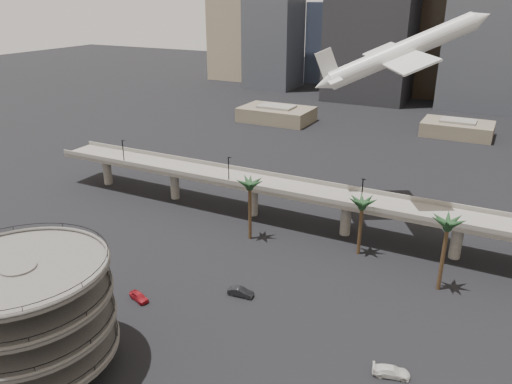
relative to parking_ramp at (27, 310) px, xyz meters
The scene contains 10 objects.
ground 16.79m from the parking_ramp, 17.10° to the left, with size 700.00×700.00×0.00m, color black.
parking_ramp is the anchor object (origin of this frame).
overpass 60.46m from the parking_ramp, 77.57° to the left, with size 130.00×9.30×14.70m.
palm_trees 55.67m from the parking_ramp, 60.95° to the left, with size 42.40×10.40×14.00m.
low_buildings 147.81m from the parking_ramp, 82.26° to the left, with size 135.00×27.50×6.80m.
skyline 224.97m from the parking_ramp, 82.75° to the left, with size 269.00×86.00×110.97m.
airborne_jet 80.94m from the parking_ramp, 67.48° to the left, with size 32.71×31.20×17.63m.
car_a 21.57m from the parking_ramp, 86.65° to the left, with size 1.63×4.06×1.38m, color maroon.
car_b 33.69m from the parking_ramp, 61.25° to the left, with size 1.55×4.44×1.46m, color black.
car_c 48.47m from the parking_ramp, 26.20° to the left, with size 2.01×4.95×1.44m, color silver.
Camera 1 is at (37.97, -38.32, 47.66)m, focal length 35.00 mm.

